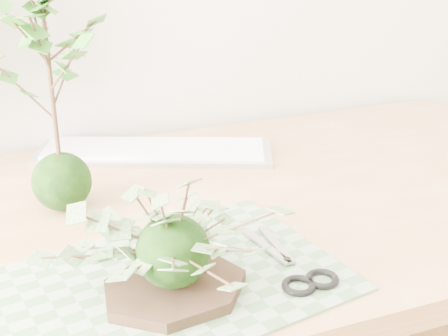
{
  "coord_description": "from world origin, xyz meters",
  "views": [
    {
      "loc": [
        -0.3,
        0.39,
        1.18
      ],
      "look_at": [
        0.0,
        1.14,
        0.84
      ],
      "focal_mm": 50.0,
      "sensor_mm": 36.0,
      "label": 1
    }
  ],
  "objects": [
    {
      "name": "stone_dish",
      "position": [
        -0.12,
        1.01,
        0.75
      ],
      "size": [
        0.21,
        0.21,
        0.01
      ],
      "primitive_type": "cylinder",
      "rotation": [
        0.0,
        0.0,
        0.13
      ],
      "color": "black",
      "rests_on": "cutting_mat"
    },
    {
      "name": "keyboard",
      "position": [
        -0.02,
        1.47,
        0.75
      ],
      "size": [
        0.46,
        0.29,
        0.02
      ],
      "rotation": [
        0.0,
        0.0,
        -0.39
      ],
      "color": "#B4B4BE",
      "rests_on": "desk"
    },
    {
      "name": "maple_kokedama",
      "position": [
        -0.21,
        1.3,
        1.01
      ],
      "size": [
        0.24,
        0.24,
        0.38
      ],
      "rotation": [
        0.0,
        0.0,
        0.2
      ],
      "color": "black",
      "rests_on": "desk"
    },
    {
      "name": "scissors",
      "position": [
        0.04,
        0.99,
        0.75
      ],
      "size": [
        0.08,
        0.18,
        0.01
      ],
      "rotation": [
        0.0,
        0.0,
        0.06
      ],
      "color": "#969697",
      "rests_on": "cutting_mat"
    },
    {
      "name": "desk",
      "position": [
        -0.09,
        1.23,
        0.65
      ],
      "size": [
        1.6,
        0.7,
        0.74
      ],
      "color": "tan",
      "rests_on": "ground_plane"
    },
    {
      "name": "cutting_mat",
      "position": [
        -0.12,
        1.03,
        0.74
      ],
      "size": [
        0.48,
        0.36,
        0.0
      ],
      "primitive_type": "cube",
      "rotation": [
        0.0,
        0.0,
        0.17
      ],
      "color": "#497147",
      "rests_on": "desk"
    },
    {
      "name": "ivy_kokedama",
      "position": [
        -0.12,
        1.01,
        0.85
      ],
      "size": [
        0.33,
        0.33,
        0.18
      ],
      "rotation": [
        0.0,
        0.0,
        0.4
      ],
      "color": "black",
      "rests_on": "stone_dish"
    }
  ]
}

